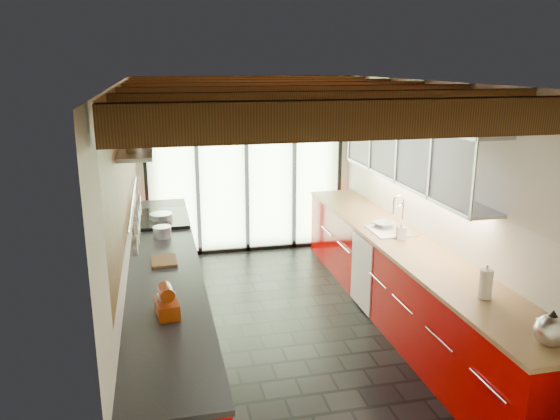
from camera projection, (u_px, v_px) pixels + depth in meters
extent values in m
plane|color=black|center=(290.00, 332.00, 5.82)|extent=(5.50, 5.50, 0.00)
plane|color=silver|center=(246.00, 166.00, 8.07)|extent=(3.20, 0.00, 3.20)
plane|color=silver|center=(415.00, 352.00, 2.89)|extent=(3.20, 0.00, 3.20)
plane|color=silver|center=(126.00, 225.00, 5.14)|extent=(0.00, 5.50, 5.50)
plane|color=silver|center=(436.00, 206.00, 5.82)|extent=(0.00, 5.50, 5.50)
plane|color=#472814|center=(291.00, 83.00, 5.14)|extent=(5.50, 5.50, 0.00)
cube|color=#593316|center=(388.00, 119.00, 3.05)|extent=(3.14, 0.14, 0.22)
cube|color=#593316|center=(337.00, 107.00, 3.90)|extent=(3.14, 0.14, 0.22)
cube|color=#593316|center=(304.00, 99.00, 4.75)|extent=(3.14, 0.14, 0.22)
cube|color=#593316|center=(281.00, 93.00, 5.59)|extent=(3.14, 0.14, 0.22)
cube|color=#593316|center=(264.00, 89.00, 6.44)|extent=(3.14, 0.14, 0.22)
cube|color=#593316|center=(251.00, 86.00, 7.29)|extent=(3.14, 0.14, 0.22)
cube|color=brown|center=(245.00, 94.00, 7.75)|extent=(3.14, 0.06, 0.50)
plane|color=brown|center=(125.00, 151.00, 5.15)|extent=(0.00, 4.90, 4.90)
plane|color=#C6EAAD|center=(246.00, 181.00, 8.11)|extent=(2.90, 0.00, 2.90)
cube|color=black|center=(146.00, 186.00, 7.79)|extent=(0.05, 0.04, 2.15)
cube|color=black|center=(339.00, 177.00, 8.41)|extent=(0.05, 0.04, 2.15)
cube|color=black|center=(247.00, 182.00, 8.07)|extent=(0.06, 0.05, 2.15)
cube|color=black|center=(246.00, 108.00, 7.79)|extent=(2.90, 0.05, 0.06)
cylinder|color=red|center=(246.00, 94.00, 7.72)|extent=(0.34, 0.04, 0.34)
cylinder|color=beige|center=(246.00, 94.00, 7.70)|extent=(0.28, 0.02, 0.28)
cube|color=#B10200|center=(166.00, 306.00, 5.43)|extent=(0.65, 5.00, 0.88)
cube|color=black|center=(164.00, 263.00, 5.31)|extent=(0.68, 5.00, 0.04)
cube|color=silver|center=(163.00, 257.00, 6.80)|extent=(0.66, 0.90, 0.90)
cube|color=black|center=(161.00, 219.00, 6.67)|extent=(0.65, 0.90, 0.06)
cube|color=#B10200|center=(403.00, 284.00, 5.98)|extent=(0.65, 5.00, 0.88)
cube|color=#A47E4F|center=(406.00, 244.00, 5.86)|extent=(0.68, 5.00, 0.04)
cube|color=white|center=(361.00, 273.00, 6.28)|extent=(0.02, 0.60, 0.84)
cube|color=silver|center=(390.00, 231.00, 6.23)|extent=(0.45, 0.52, 0.02)
cylinder|color=silver|center=(403.00, 215.00, 6.21)|extent=(0.02, 0.02, 0.34)
torus|color=silver|center=(399.00, 201.00, 6.16)|extent=(0.14, 0.02, 0.14)
plane|color=silver|center=(397.00, 152.00, 5.89)|extent=(0.00, 3.00, 3.00)
cube|color=#9EA0A5|center=(410.00, 182.00, 6.01)|extent=(0.34, 3.00, 0.03)
cube|color=#9EA0A5|center=(414.00, 120.00, 5.84)|extent=(0.34, 3.00, 0.03)
cylinder|color=silver|center=(132.00, 200.00, 5.39)|extent=(0.02, 2.20, 0.02)
cube|color=silver|center=(137.00, 137.00, 5.15)|extent=(0.28, 2.60, 0.03)
cylinder|color=silver|center=(135.00, 246.00, 4.60)|extent=(0.04, 0.18, 0.18)
cylinder|color=silver|center=(136.00, 234.00, 4.92)|extent=(0.04, 0.22, 0.22)
cylinder|color=silver|center=(137.00, 223.00, 5.25)|extent=(0.04, 0.26, 0.26)
cylinder|color=silver|center=(138.00, 213.00, 5.58)|extent=(0.04, 0.18, 0.18)
cylinder|color=silver|center=(139.00, 205.00, 5.91)|extent=(0.04, 0.22, 0.22)
cube|color=#AC3D0D|center=(167.00, 308.00, 4.15)|extent=(0.19, 0.30, 0.12)
cylinder|color=#AC3D0D|center=(166.00, 292.00, 4.09)|extent=(0.13, 0.19, 0.11)
cylinder|color=silver|center=(167.00, 300.00, 4.19)|extent=(0.16, 0.16, 0.12)
cylinder|color=silver|center=(162.00, 232.00, 5.99)|extent=(0.24, 0.24, 0.13)
cylinder|color=silver|center=(161.00, 218.00, 6.58)|extent=(0.34, 0.34, 0.11)
cube|color=brown|center=(164.00, 261.00, 5.26)|extent=(0.25, 0.34, 0.03)
sphere|color=silver|center=(551.00, 329.00, 3.70)|extent=(0.28, 0.28, 0.22)
cone|color=black|center=(554.00, 313.00, 3.67)|extent=(0.10, 0.10, 0.06)
cylinder|color=silver|center=(539.00, 320.00, 3.82)|extent=(0.05, 0.09, 0.05)
cylinder|color=white|center=(486.00, 284.00, 4.43)|extent=(0.12, 0.12, 0.24)
cylinder|color=silver|center=(487.00, 267.00, 4.39)|extent=(0.02, 0.02, 0.05)
imported|color=silver|center=(401.00, 230.00, 5.92)|extent=(0.12, 0.12, 0.21)
imported|color=silver|center=(384.00, 224.00, 6.39)|extent=(0.30, 0.30, 0.06)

